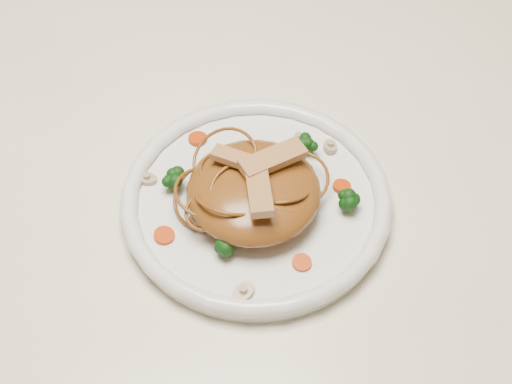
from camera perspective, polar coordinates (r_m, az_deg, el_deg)
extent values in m
cube|color=#F3E8CE|center=(0.90, -6.60, 0.48)|extent=(1.20, 0.80, 0.04)
cylinder|color=brown|center=(1.51, 13.79, 4.42)|extent=(0.06, 0.06, 0.71)
cylinder|color=white|center=(0.84, 0.00, -0.93)|extent=(0.32, 0.32, 0.02)
ellipsoid|color=brown|center=(0.81, -0.18, 0.06)|extent=(0.15, 0.15, 0.05)
cube|color=tan|center=(0.80, 1.29, 2.57)|extent=(0.08, 0.05, 0.01)
cube|color=tan|center=(0.80, -1.42, 2.53)|extent=(0.06, 0.05, 0.01)
cube|color=tan|center=(0.77, 0.21, 0.29)|extent=(0.03, 0.08, 0.01)
cylinder|color=#B82B06|center=(0.89, 2.84, 3.54)|extent=(0.02, 0.02, 0.00)
cylinder|color=#B82B06|center=(0.81, -7.06, -3.33)|extent=(0.03, 0.03, 0.00)
cylinder|color=#B82B06|center=(0.85, 6.61, 0.43)|extent=(0.03, 0.03, 0.00)
cylinder|color=#B82B06|center=(0.90, -4.49, 4.11)|extent=(0.02, 0.02, 0.00)
cylinder|color=#B82B06|center=(0.79, 3.53, -5.43)|extent=(0.03, 0.03, 0.00)
cylinder|color=#BDA98E|center=(0.77, -0.98, -7.68)|extent=(0.04, 0.04, 0.01)
cylinder|color=#BDA98E|center=(0.89, 5.71, 3.47)|extent=(0.03, 0.03, 0.01)
cylinder|color=#BDA98E|center=(0.86, -8.34, 1.00)|extent=(0.03, 0.03, 0.01)
cylinder|color=#BDA98E|center=(0.90, 3.45, 3.99)|extent=(0.03, 0.03, 0.01)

